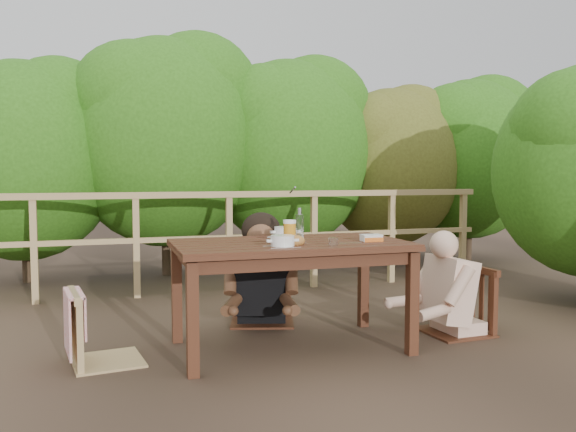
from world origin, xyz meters
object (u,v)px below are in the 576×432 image
object	(u,v)px
woman	(261,238)
chair_left	(106,293)
chair_right	(455,271)
soup_far	(285,233)
tumbler	(333,243)
soup_near	(283,242)
chair_far	(262,261)
beer_glass	(290,232)
diner_right	(459,248)
butter_tub	(371,239)
bottle	(300,225)
table	(290,296)
bread_roll	(295,241)

from	to	relation	value
woman	chair_left	bearing A→B (deg)	45.95
chair_left	chair_right	world-z (taller)	chair_right
chair_left	woman	distance (m)	1.40
soup_far	tumbler	size ratio (longest dim) A/B	3.85
soup_near	chair_left	bearing A→B (deg)	164.86
chair_left	woman	size ratio (longest dim) A/B	0.65
chair_far	chair_right	xyz separation A→B (m)	(1.28, -0.74, -0.03)
soup_far	beer_glass	world-z (taller)	beer_glass
chair_left	soup_far	size ratio (longest dim) A/B	3.29
chair_left	soup_near	bearing A→B (deg)	-112.87
woman	chair_far	bearing A→B (deg)	105.76
diner_right	butter_tub	distance (m)	0.80
chair_right	tumbler	world-z (taller)	chair_right
diner_right	bottle	bearing A→B (deg)	82.25
chair_right	bottle	bearing A→B (deg)	-97.87
woman	tumbler	xyz separation A→B (m)	(0.18, -1.08, 0.08)
woman	butter_tub	distance (m)	1.04
table	bread_roll	size ratio (longest dim) A/B	11.66
tumbler	soup_near	bearing A→B (deg)	162.90
chair_left	beer_glass	bearing A→B (deg)	-104.06
chair_right	woman	distance (m)	1.51
chair_right	bottle	distance (m)	1.25
table	diner_right	bearing A→B (deg)	-0.14
chair_right	bread_roll	xyz separation A→B (m)	(-1.32, -0.18, 0.29)
chair_left	bottle	size ratio (longest dim) A/B	3.75
table	chair_right	xyz separation A→B (m)	(1.29, -0.00, 0.11)
diner_right	butter_tub	world-z (taller)	diner_right
diner_right	chair_right	bearing A→B (deg)	86.90
soup_near	diner_right	bearing A→B (deg)	8.74
chair_far	soup_far	distance (m)	0.54
chair_far	butter_tub	size ratio (longest dim) A/B	7.12
soup_near	beer_glass	world-z (taller)	beer_glass
chair_right	soup_near	distance (m)	1.46
soup_near	bottle	xyz separation A→B (m)	(0.22, 0.32, 0.08)
chair_right	tumbler	size ratio (longest dim) A/B	13.40
chair_left	butter_tub	xyz separation A→B (m)	(1.72, -0.20, 0.31)
bread_roll	chair_far	bearing A→B (deg)	88.09
chair_left	beer_glass	world-z (taller)	beer_glass
chair_right	diner_right	xyz separation A→B (m)	(0.03, 0.00, 0.17)
chair_right	bread_roll	bearing A→B (deg)	-85.12
woman	soup_far	size ratio (longest dim) A/B	5.06
chair_left	tumbler	bearing A→B (deg)	-113.31
bread_roll	butter_tub	distance (m)	0.56
soup_far	butter_tub	distance (m)	0.63
tumbler	chair_left	bearing A→B (deg)	164.42
soup_near	butter_tub	size ratio (longest dim) A/B	1.81
chair_right	tumbler	xyz separation A→B (m)	(-1.10, -0.32, 0.29)
chair_left	soup_far	world-z (taller)	chair_left
diner_right	bottle	xyz separation A→B (m)	(-1.22, 0.10, 0.20)
chair_far	chair_right	bearing A→B (deg)	-14.23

